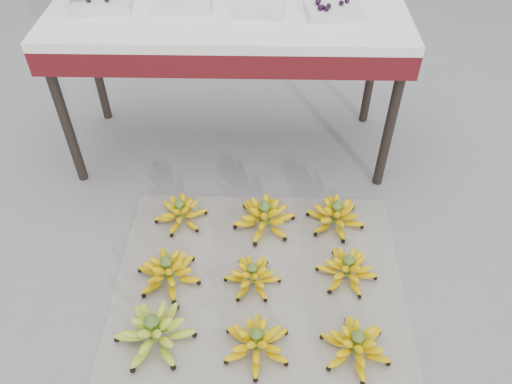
{
  "coord_description": "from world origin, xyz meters",
  "views": [
    {
      "loc": [
        0.03,
        -1.31,
        1.8
      ],
      "look_at": [
        -0.0,
        0.29,
        0.26
      ],
      "focal_mm": 35.0,
      "sensor_mm": 36.0,
      "label": 1
    }
  ],
  "objects_px": {
    "newspaper_mat": "(259,282)",
    "vendor_table": "(228,29)",
    "bunch_mid_center": "(252,276)",
    "bunch_back_center": "(264,217)",
    "tray_right": "(259,8)",
    "bunch_mid_right": "(347,269)",
    "tray_left": "(184,2)",
    "bunch_mid_left": "(168,271)",
    "tray_far_right": "(333,10)",
    "bunch_front_center": "(257,342)",
    "bunch_back_left": "(181,212)",
    "bunch_front_right": "(356,345)",
    "bunch_front_left": "(154,332)",
    "bunch_back_right": "(335,215)",
    "tray_far_left": "(103,3)"
  },
  "relations": [
    {
      "from": "bunch_mid_center",
      "to": "tray_right",
      "type": "bearing_deg",
      "value": 108.77
    },
    {
      "from": "bunch_back_center",
      "to": "newspaper_mat",
      "type": "bearing_deg",
      "value": -91.38
    },
    {
      "from": "tray_right",
      "to": "bunch_mid_left",
      "type": "bearing_deg",
      "value": -112.18
    },
    {
      "from": "bunch_back_right",
      "to": "tray_left",
      "type": "xyz_separation_m",
      "value": [
        -0.73,
        0.63,
        0.76
      ]
    },
    {
      "from": "tray_far_right",
      "to": "bunch_back_center",
      "type": "bearing_deg",
      "value": -117.31
    },
    {
      "from": "vendor_table",
      "to": "tray_far_right",
      "type": "height_order",
      "value": "tray_far_right"
    },
    {
      "from": "bunch_mid_right",
      "to": "tray_far_right",
      "type": "distance_m",
      "value": 1.16
    },
    {
      "from": "newspaper_mat",
      "to": "bunch_front_center",
      "type": "relative_size",
      "value": 4.55
    },
    {
      "from": "bunch_front_right",
      "to": "bunch_back_left",
      "type": "distance_m",
      "value": 1.02
    },
    {
      "from": "bunch_mid_left",
      "to": "bunch_mid_center",
      "type": "distance_m",
      "value": 0.36
    },
    {
      "from": "bunch_back_left",
      "to": "bunch_back_center",
      "type": "xyz_separation_m",
      "value": [
        0.41,
        -0.03,
        0.01
      ]
    },
    {
      "from": "bunch_mid_left",
      "to": "vendor_table",
      "type": "relative_size",
      "value": 0.21
    },
    {
      "from": "bunch_mid_center",
      "to": "tray_right",
      "type": "relative_size",
      "value": 1.27
    },
    {
      "from": "bunch_front_left",
      "to": "bunch_back_right",
      "type": "bearing_deg",
      "value": 50.5
    },
    {
      "from": "tray_far_right",
      "to": "bunch_mid_right",
      "type": "bearing_deg",
      "value": -85.66
    },
    {
      "from": "bunch_mid_left",
      "to": "bunch_back_left",
      "type": "distance_m",
      "value": 0.36
    },
    {
      "from": "bunch_back_center",
      "to": "tray_far_right",
      "type": "bearing_deg",
      "value": 64.74
    },
    {
      "from": "bunch_back_right",
      "to": "tray_right",
      "type": "relative_size",
      "value": 1.4
    },
    {
      "from": "bunch_front_center",
      "to": "tray_far_right",
      "type": "height_order",
      "value": "tray_far_right"
    },
    {
      "from": "bunch_front_right",
      "to": "bunch_mid_right",
      "type": "distance_m",
      "value": 0.36
    },
    {
      "from": "bunch_front_right",
      "to": "tray_far_right",
      "type": "xyz_separation_m",
      "value": [
        -0.06,
        1.23,
        0.77
      ]
    },
    {
      "from": "bunch_back_center",
      "to": "tray_right",
      "type": "distance_m",
      "value": 0.96
    },
    {
      "from": "bunch_front_left",
      "to": "bunch_front_center",
      "type": "relative_size",
      "value": 1.31
    },
    {
      "from": "vendor_table",
      "to": "tray_left",
      "type": "height_order",
      "value": "tray_left"
    },
    {
      "from": "bunch_back_center",
      "to": "bunch_back_right",
      "type": "bearing_deg",
      "value": 5.33
    },
    {
      "from": "tray_far_left",
      "to": "tray_left",
      "type": "xyz_separation_m",
      "value": [
        0.37,
        0.02,
        -0.0
      ]
    },
    {
      "from": "newspaper_mat",
      "to": "bunch_back_right",
      "type": "xyz_separation_m",
      "value": [
        0.36,
        0.35,
        0.06
      ]
    },
    {
      "from": "bunch_mid_right",
      "to": "tray_left",
      "type": "relative_size",
      "value": 1.22
    },
    {
      "from": "bunch_back_left",
      "to": "tray_right",
      "type": "distance_m",
      "value": 1.02
    },
    {
      "from": "tray_right",
      "to": "tray_left",
      "type": "bearing_deg",
      "value": 171.73
    },
    {
      "from": "bunch_mid_center",
      "to": "tray_left",
      "type": "relative_size",
      "value": 1.18
    },
    {
      "from": "bunch_mid_center",
      "to": "tray_far_left",
      "type": "distance_m",
      "value": 1.43
    },
    {
      "from": "bunch_mid_center",
      "to": "bunch_mid_right",
      "type": "bearing_deg",
      "value": 25.47
    },
    {
      "from": "bunch_back_left",
      "to": "bunch_back_right",
      "type": "bearing_deg",
      "value": -3.91
    },
    {
      "from": "newspaper_mat",
      "to": "bunch_mid_left",
      "type": "distance_m",
      "value": 0.4
    },
    {
      "from": "tray_left",
      "to": "bunch_mid_right",
      "type": "bearing_deg",
      "value": -51.37
    },
    {
      "from": "bunch_mid_left",
      "to": "tray_far_left",
      "type": "bearing_deg",
      "value": 126.62
    },
    {
      "from": "tray_right",
      "to": "tray_far_right",
      "type": "height_order",
      "value": "tray_far_right"
    },
    {
      "from": "bunch_front_center",
      "to": "tray_far_left",
      "type": "height_order",
      "value": "tray_far_left"
    },
    {
      "from": "bunch_front_right",
      "to": "vendor_table",
      "type": "bearing_deg",
      "value": 101.73
    },
    {
      "from": "bunch_front_center",
      "to": "tray_far_left",
      "type": "xyz_separation_m",
      "value": [
        -0.74,
        1.28,
        0.77
      ]
    },
    {
      "from": "tray_far_right",
      "to": "tray_far_left",
      "type": "bearing_deg",
      "value": 177.21
    },
    {
      "from": "bunch_mid_center",
      "to": "bunch_back_center",
      "type": "relative_size",
      "value": 1.01
    },
    {
      "from": "newspaper_mat",
      "to": "vendor_table",
      "type": "height_order",
      "value": "vendor_table"
    },
    {
      "from": "bunch_back_center",
      "to": "bunch_back_right",
      "type": "xyz_separation_m",
      "value": [
        0.34,
        0.02,
        -0.0
      ]
    },
    {
      "from": "bunch_mid_right",
      "to": "tray_far_right",
      "type": "relative_size",
      "value": 1.18
    },
    {
      "from": "bunch_mid_left",
      "to": "tray_left",
      "type": "distance_m",
      "value": 1.24
    },
    {
      "from": "bunch_back_center",
      "to": "vendor_table",
      "type": "height_order",
      "value": "vendor_table"
    },
    {
      "from": "vendor_table",
      "to": "tray_left",
      "type": "xyz_separation_m",
      "value": [
        -0.2,
        0.04,
        0.11
      ]
    },
    {
      "from": "tray_left",
      "to": "tray_right",
      "type": "xyz_separation_m",
      "value": [
        0.35,
        -0.05,
        -0.0
      ]
    }
  ]
}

